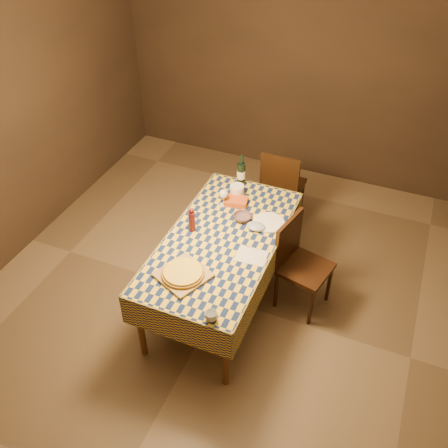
# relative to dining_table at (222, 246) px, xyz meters

# --- Properties ---
(room) EXTENTS (5.00, 5.10, 2.70)m
(room) POSITION_rel_dining_table_xyz_m (0.00, 0.00, 0.66)
(room) COLOR brown
(room) RESTS_ON ground
(dining_table) EXTENTS (0.94, 1.84, 0.77)m
(dining_table) POSITION_rel_dining_table_xyz_m (0.00, 0.00, 0.00)
(dining_table) COLOR brown
(dining_table) RESTS_ON ground
(cutting_board) EXTENTS (0.48, 0.48, 0.02)m
(cutting_board) POSITION_rel_dining_table_xyz_m (-0.11, -0.53, 0.09)
(cutting_board) COLOR #9E7F4A
(cutting_board) RESTS_ON dining_table
(pizza) EXTENTS (0.44, 0.44, 0.03)m
(pizza) POSITION_rel_dining_table_xyz_m (-0.11, -0.53, 0.12)
(pizza) COLOR #8E6117
(pizza) RESTS_ON cutting_board
(pepper_mill) EXTENTS (0.07, 0.07, 0.24)m
(pepper_mill) POSITION_rel_dining_table_xyz_m (-0.29, 0.01, 0.19)
(pepper_mill) COLOR #4F1213
(pepper_mill) RESTS_ON dining_table
(bowl) EXTENTS (0.18, 0.18, 0.05)m
(bowl) POSITION_rel_dining_table_xyz_m (0.07, 0.32, 0.10)
(bowl) COLOR #5C444D
(bowl) RESTS_ON dining_table
(wine_glass) EXTENTS (0.09, 0.09, 0.17)m
(wine_glass) POSITION_rel_dining_table_xyz_m (-0.17, 0.46, 0.20)
(wine_glass) COLOR silver
(wine_glass) RESTS_ON dining_table
(wine_bottle) EXTENTS (0.11, 0.11, 0.33)m
(wine_bottle) POSITION_rel_dining_table_xyz_m (-0.14, 0.84, 0.20)
(wine_bottle) COLOR black
(wine_bottle) RESTS_ON dining_table
(deli_tub) EXTENTS (0.17, 0.17, 0.11)m
(deli_tub) POSITION_rel_dining_table_xyz_m (-0.11, 0.64, 0.13)
(deli_tub) COLOR silver
(deli_tub) RESTS_ON dining_table
(takeout_container) EXTENTS (0.23, 0.18, 0.05)m
(takeout_container) POSITION_rel_dining_table_xyz_m (-0.07, 0.52, 0.10)
(takeout_container) COLOR #B54717
(takeout_container) RESTS_ON dining_table
(white_plate) EXTENTS (0.33, 0.33, 0.02)m
(white_plate) POSITION_rel_dining_table_xyz_m (0.31, 0.36, 0.08)
(white_plate) COLOR white
(white_plate) RESTS_ON dining_table
(tumbler) EXTENTS (0.11, 0.11, 0.08)m
(tumbler) POSITION_rel_dining_table_xyz_m (0.27, -0.85, 0.11)
(tumbler) COLOR silver
(tumbler) RESTS_ON dining_table
(flour_patch) EXTENTS (0.26, 0.21, 0.00)m
(flour_patch) POSITION_rel_dining_table_xyz_m (0.31, -0.11, 0.08)
(flour_patch) COLOR silver
(flour_patch) RESTS_ON dining_table
(flour_bag) EXTENTS (0.20, 0.17, 0.05)m
(flour_bag) POSITION_rel_dining_table_xyz_m (0.22, 0.25, 0.10)
(flour_bag) COLOR #939FBC
(flour_bag) RESTS_ON dining_table
(chair_far) EXTENTS (0.42, 0.43, 0.93)m
(chair_far) POSITION_rel_dining_table_xyz_m (0.14, 1.34, -0.17)
(chair_far) COLOR black
(chair_far) RESTS_ON ground
(chair_right) EXTENTS (0.51, 0.51, 0.93)m
(chair_right) POSITION_rel_dining_table_xyz_m (0.63, 0.27, -0.17)
(chair_right) COLOR black
(chair_right) RESTS_ON ground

